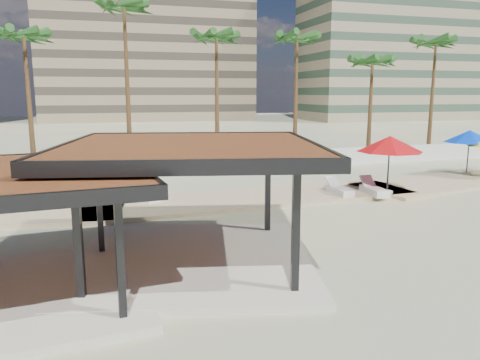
% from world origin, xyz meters
% --- Properties ---
extents(ground, '(200.00, 200.00, 0.00)m').
position_xyz_m(ground, '(0.00, 0.00, 0.00)').
color(ground, '#CABC86').
rests_on(ground, ground).
extents(promenade, '(44.45, 7.97, 0.24)m').
position_xyz_m(promenade, '(2.00, 7.67, 0.06)').
color(promenade, '#C6B284').
rests_on(promenade, ground).
extents(boundary_wall, '(56.00, 0.30, 1.20)m').
position_xyz_m(boundary_wall, '(0.00, 16.00, 0.60)').
color(boundary_wall, silver).
rests_on(boundary_wall, ground).
extents(building_mid, '(38.00, 16.00, 30.40)m').
position_xyz_m(building_mid, '(4.00, 78.00, 14.27)').
color(building_mid, '#847259').
rests_on(building_mid, ground).
extents(building_east, '(32.00, 15.00, 36.40)m').
position_xyz_m(building_east, '(48.00, 66.00, 17.27)').
color(building_east, gray).
rests_on(building_east, ground).
extents(pavilion_central, '(8.50, 8.50, 3.63)m').
position_xyz_m(pavilion_central, '(-2.35, -0.47, 2.17)').
color(pavilion_central, beige).
rests_on(pavilion_central, ground).
extents(pavilion_west, '(6.95, 6.95, 3.23)m').
position_xyz_m(pavilion_west, '(-7.03, -1.67, 1.93)').
color(pavilion_west, beige).
rests_on(pavilion_west, ground).
extents(umbrella_c, '(4.12, 4.12, 2.82)m').
position_xyz_m(umbrella_c, '(8.47, 5.80, 2.60)').
color(umbrella_c, beige).
rests_on(umbrella_c, promenade).
extents(umbrella_d, '(3.77, 3.77, 2.66)m').
position_xyz_m(umbrella_d, '(16.23, 9.20, 2.47)').
color(umbrella_d, beige).
rests_on(umbrella_d, promenade).
extents(lounger_a, '(1.08, 2.00, 0.72)m').
position_xyz_m(lounger_a, '(-2.88, 7.91, 0.35)').
color(lounger_a, white).
rests_on(lounger_a, promenade).
extents(lounger_b, '(0.84, 2.09, 0.77)m').
position_xyz_m(lounger_b, '(7.75, 5.85, 0.37)').
color(lounger_b, white).
rests_on(lounger_b, promenade).
extents(lounger_c, '(0.68, 1.91, 0.72)m').
position_xyz_m(lounger_c, '(6.19, 6.40, 0.35)').
color(lounger_c, white).
rests_on(lounger_c, promenade).
extents(palm_c, '(3.00, 3.00, 9.29)m').
position_xyz_m(palm_c, '(-9.00, 18.10, 8.13)').
color(palm_c, brown).
rests_on(palm_c, ground).
extents(palm_d, '(3.00, 3.00, 11.35)m').
position_xyz_m(palm_d, '(-3.00, 18.90, 10.05)').
color(palm_d, brown).
rests_on(palm_d, ground).
extents(palm_e, '(3.00, 3.00, 9.58)m').
position_xyz_m(palm_e, '(3.00, 18.40, 8.40)').
color(palm_e, brown).
rests_on(palm_e, ground).
extents(palm_f, '(3.00, 3.00, 9.72)m').
position_xyz_m(palm_f, '(9.00, 18.60, 8.53)').
color(palm_f, brown).
rests_on(palm_f, ground).
extents(palm_g, '(3.00, 3.00, 8.17)m').
position_xyz_m(palm_g, '(15.00, 18.20, 7.08)').
color(palm_g, brown).
rests_on(palm_g, ground).
extents(palm_h, '(3.00, 3.00, 9.80)m').
position_xyz_m(palm_h, '(21.00, 18.80, 8.60)').
color(palm_h, brown).
rests_on(palm_h, ground).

